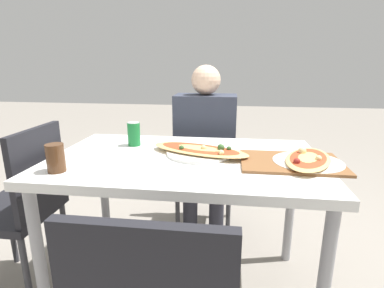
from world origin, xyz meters
TOP-DOWN VIEW (x-y plane):
  - dining_table at (0.00, 0.00)m, footprint 1.25×0.77m
  - chair_far_seated at (0.04, 0.72)m, footprint 0.40×0.40m
  - chair_side_left at (-0.82, -0.08)m, footprint 0.40×0.40m
  - person_seated at (0.04, 0.60)m, footprint 0.40×0.25m
  - pizza_main at (0.06, 0.05)m, footprint 0.53×0.34m
  - soda_can at (-0.30, 0.17)m, footprint 0.07×0.07m
  - drink_glass at (-0.49, -0.26)m, footprint 0.07×0.07m
  - serving_tray at (0.48, -0.03)m, footprint 0.43×0.30m
  - pizza_second at (0.55, -0.03)m, footprint 0.30×0.41m

SIDE VIEW (x-z plane):
  - chair_far_seated at x=0.04m, z-range 0.06..0.93m
  - chair_side_left at x=-0.82m, z-range 0.06..0.93m
  - dining_table at x=0.00m, z-range 0.29..1.04m
  - person_seated at x=0.04m, z-range 0.10..1.26m
  - serving_tray at x=0.48m, z-range 0.74..0.75m
  - pizza_second at x=0.55m, z-range 0.73..0.79m
  - pizza_main at x=0.06m, z-range 0.73..0.79m
  - drink_glass at x=-0.49m, z-range 0.74..0.86m
  - soda_can at x=-0.30m, z-range 0.74..0.87m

